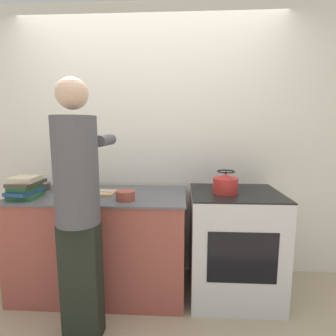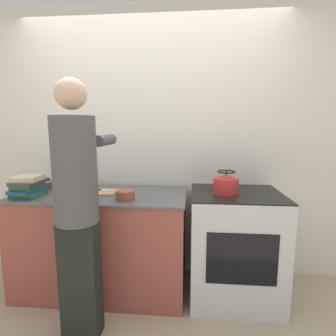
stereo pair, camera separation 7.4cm
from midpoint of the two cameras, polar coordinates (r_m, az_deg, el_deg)
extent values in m
plane|color=tan|center=(2.37, -6.78, -29.25)|extent=(12.00, 12.00, 0.00)
cube|color=silver|center=(2.61, -4.51, 5.28)|extent=(8.00, 0.05, 2.60)
cube|color=#9E4C42|center=(2.52, -14.96, -15.53)|extent=(1.46, 0.68, 0.87)
cube|color=#56565B|center=(2.37, -15.38, -5.71)|extent=(1.48, 0.70, 0.02)
cube|color=silver|center=(2.42, 13.21, -15.90)|extent=(0.74, 0.66, 0.91)
cube|color=black|center=(2.27, 13.61, -5.22)|extent=(0.74, 0.66, 0.01)
cube|color=black|center=(2.12, 14.85, -18.39)|extent=(0.52, 0.01, 0.40)
cube|color=black|center=(2.05, -19.28, -22.25)|extent=(0.25, 0.16, 0.83)
cylinder|color=#4C4C51|center=(1.79, -20.50, -0.61)|extent=(0.28, 0.28, 0.70)
sphere|color=#D1A889|center=(1.78, -21.36, 14.90)|extent=(0.20, 0.20, 0.20)
cylinder|color=#4C4C51|center=(2.06, -20.85, 5.68)|extent=(0.08, 0.30, 0.08)
cylinder|color=#4C4C51|center=(1.98, -14.44, 5.87)|extent=(0.08, 0.30, 0.08)
cube|color=tan|center=(2.39, -15.84, -5.20)|extent=(0.29, 0.21, 0.02)
cube|color=silver|center=(2.37, -14.21, -4.94)|extent=(0.14, 0.08, 0.01)
cube|color=black|center=(2.43, -16.25, -4.68)|extent=(0.09, 0.05, 0.01)
cylinder|color=red|center=(2.20, 11.44, -3.75)|extent=(0.21, 0.21, 0.13)
cone|color=red|center=(2.18, 11.51, -1.73)|extent=(0.16, 0.16, 0.03)
sphere|color=black|center=(2.18, 11.53, -1.00)|extent=(0.02, 0.02, 0.02)
torus|color=black|center=(2.18, 11.54, -0.73)|extent=(0.15, 0.15, 0.01)
cylinder|color=#9E4738|center=(2.13, -10.23, -5.89)|extent=(0.15, 0.15, 0.08)
cylinder|color=brown|center=(2.73, -26.61, -3.56)|extent=(0.16, 0.16, 0.07)
cylinder|color=#756047|center=(2.56, -22.47, -3.40)|extent=(0.13, 0.13, 0.12)
cylinder|color=#28231E|center=(2.55, -22.56, -1.92)|extent=(0.13, 0.13, 0.01)
cube|color=#2D663D|center=(2.48, -29.31, -5.22)|extent=(0.22, 0.24, 0.04)
cube|color=navy|center=(2.46, -29.47, -4.49)|extent=(0.22, 0.29, 0.03)
cube|color=#2D663D|center=(2.46, -29.49, -3.66)|extent=(0.20, 0.23, 0.04)
cube|color=#423833|center=(2.45, -29.19, -2.84)|extent=(0.21, 0.29, 0.03)
cube|color=beige|center=(2.43, -29.55, -2.14)|extent=(0.21, 0.21, 0.04)
camera|label=1|loc=(0.04, -91.01, -0.15)|focal=28.00mm
camera|label=2|loc=(0.04, 88.99, 0.15)|focal=28.00mm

